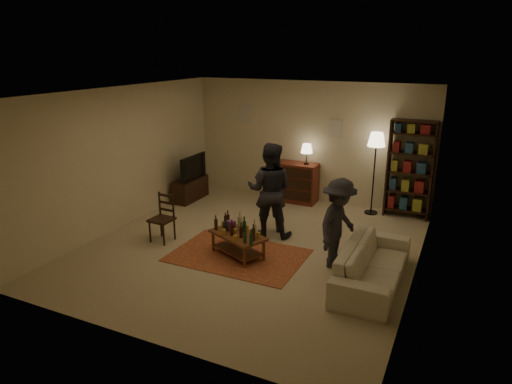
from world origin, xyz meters
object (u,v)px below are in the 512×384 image
Objects in this scene: coffee_table at (238,235)px; person_left at (270,191)px; person_right at (270,190)px; bookshelf at (410,168)px; tv_stand at (190,183)px; floor_lamp at (376,145)px; person_by_sofa at (338,224)px; dresser at (295,181)px; sofa at (373,264)px; dining_chair at (163,216)px.

coffee_table is 1.32m from person_left.
person_right reaches higher than coffee_table.
bookshelf is 3.06m from person_right.
floor_lamp reaches higher than tv_stand.
person_left is 1.09× the size of person_by_sofa.
tv_stand is at bearing -157.93° from dresser.
sofa is at bearing -103.68° from person_by_sofa.
person_left is at bearing 70.02° from person_by_sofa.
person_left reaches higher than tv_stand.
dresser reaches higher than sofa.
dresser is 3.93m from sofa.
tv_stand reaches higher than dining_chair.
person_left is at bearing -21.68° from tv_stand.
tv_stand is at bearing 114.40° from dining_chair.
dresser is at bearing -94.54° from person_right.
floor_lamp is at bearing -169.27° from bookshelf.
bookshelf is at bearing -147.20° from person_right.
bookshelf is 0.83m from floor_lamp.
bookshelf is at bearing 54.34° from coffee_table.
person_by_sofa is (0.01, -2.76, -0.74)m from floor_lamp.
dining_chair is at bearing 105.99° from person_by_sofa.
person_by_sofa is at bearing 10.62° from coffee_table.
tv_stand is 0.72× the size of person_by_sofa.
dining_chair is 2.03m from person_left.
person_right is at bearing 91.17° from person_left.
tv_stand is 2.82m from person_right.
sofa is 2.43m from person_right.
coffee_table is 1.53m from dining_chair.
person_right is at bearing -24.81° from tv_stand.
sofa is at bearing 131.17° from person_left.
tv_stand reaches higher than sofa.
dresser is 2.02m from floor_lamp.
coffee_table is at bearing 111.54° from person_by_sofa.
person_right is (2.52, -1.16, 0.50)m from tv_stand.
coffee_table is 2.25m from sofa.
person_by_sofa is at bearing -103.07° from bookshelf.
tv_stand is 4.84m from bookshelf.
bookshelf is at bearing 10.73° from floor_lamp.
dining_chair is at bearing -114.05° from dresser.
person_by_sofa is at bearing -89.70° from floor_lamp.
dresser is 0.92× the size of person_by_sofa.
tv_stand is at bearing -41.33° from person_left.
person_right is 1.68m from person_by_sofa.
dining_chair is 0.43× the size of sofa.
dining_chair is 0.50× the size of person_right.
sofa is (-0.05, -3.18, -0.73)m from bookshelf.
tv_stand is 2.43m from dresser.
person_left is (0.19, -1.89, 0.33)m from dresser.
sofa is 1.18× the size of person_right.
sofa is 1.41× the size of person_by_sofa.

